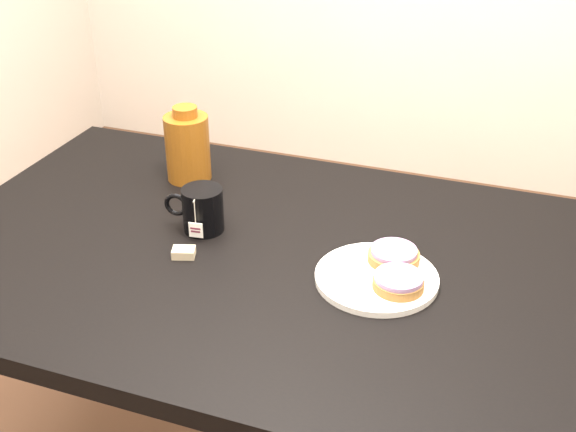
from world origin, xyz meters
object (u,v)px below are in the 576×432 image
Objects in this scene: plate at (377,277)px; bagel_package at (188,146)px; teabag_pouch at (184,253)px; bagel_front at (398,282)px; mug at (202,209)px; table at (265,285)px; bagel_back at (394,255)px.

plate is 1.29× the size of bagel_package.
teabag_pouch is 0.25× the size of bagel_package.
bagel_front is at bearing -29.56° from plate.
plate is 5.22× the size of teabag_pouch.
plate is 0.60m from bagel_package.
mug is at bearing -56.99° from bagel_package.
mug is at bearing 170.91° from plate.
mug is 2.98× the size of teabag_pouch.
table is 10.43× the size of mug.
bagel_front is (0.03, -0.09, 0.00)m from bagel_back.
bagel_package reaches higher than teabag_pouch.
plate is at bearing 150.44° from bagel_front.
teabag_pouch is (-0.43, -0.02, -0.02)m from bagel_front.
bagel_back is at bearing -7.14° from mug.
mug reaches higher than plate.
plate is 2.41× the size of bagel_front.
bagel_package reaches higher than bagel_back.
table is 0.28m from bagel_back.
teabag_pouch is (0.01, -0.11, -0.04)m from mug.
table is at bearing 169.70° from bagel_front.
bagel_front is (0.05, -0.03, 0.02)m from plate.
bagel_back is (0.02, 0.06, 0.02)m from plate.
bagel_back is at bearing 72.83° from plate.
table is at bearing 173.90° from plate.
table is at bearing -40.46° from bagel_package.
mug is 0.26m from bagel_package.
bagel_package is (-0.53, 0.28, 0.07)m from plate.
mug is (-0.41, 0.00, 0.02)m from bagel_back.
table is 0.21m from mug.
bagel_front reaches higher than plate.
bagel_back is 0.09m from bagel_front.
teabag_pouch is at bearing -153.36° from table.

